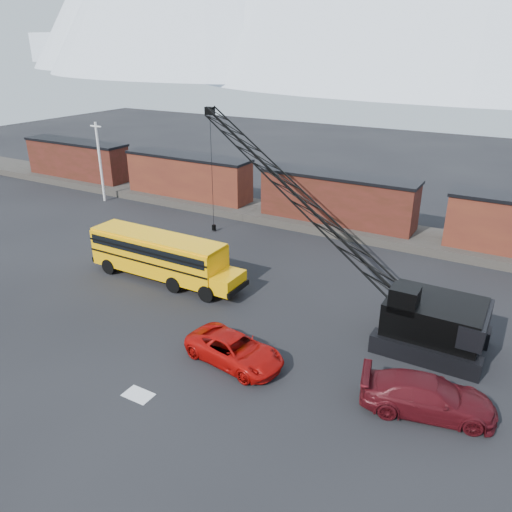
{
  "coord_description": "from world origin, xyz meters",
  "views": [
    {
      "loc": [
        14.63,
        -17.59,
        15.08
      ],
      "look_at": [
        0.53,
        6.96,
        3.0
      ],
      "focal_mm": 35.0,
      "sensor_mm": 36.0,
      "label": 1
    }
  ],
  "objects": [
    {
      "name": "ground",
      "position": [
        0.0,
        0.0,
        0.0
      ],
      "size": [
        160.0,
        160.0,
        0.0
      ],
      "primitive_type": "plane",
      "color": "black",
      "rests_on": "ground"
    },
    {
      "name": "gravel_berm",
      "position": [
        0.0,
        22.0,
        0.35
      ],
      "size": [
        120.0,
        5.0,
        0.7
      ],
      "primitive_type": "cube",
      "color": "#443F38",
      "rests_on": "ground"
    },
    {
      "name": "boxcar_west_far",
      "position": [
        -32.0,
        22.0,
        2.76
      ],
      "size": [
        13.7,
        3.1,
        4.17
      ],
      "color": "#541D17",
      "rests_on": "gravel_berm"
    },
    {
      "name": "boxcar_west_near",
      "position": [
        -16.0,
        22.0,
        2.76
      ],
      "size": [
        13.7,
        3.1,
        4.17
      ],
      "color": "#4D1E16",
      "rests_on": "gravel_berm"
    },
    {
      "name": "boxcar_mid",
      "position": [
        0.0,
        22.0,
        2.76
      ],
      "size": [
        13.7,
        3.1,
        4.17
      ],
      "color": "#541D17",
      "rests_on": "gravel_berm"
    },
    {
      "name": "utility_pole",
      "position": [
        -24.0,
        18.0,
        4.15
      ],
      "size": [
        1.4,
        0.24,
        8.0
      ],
      "color": "silver",
      "rests_on": "ground"
    },
    {
      "name": "snow_patch",
      "position": [
        0.5,
        -4.0,
        0.01
      ],
      "size": [
        1.4,
        0.9,
        0.02
      ],
      "primitive_type": "cube",
      "color": "silver",
      "rests_on": "ground"
    },
    {
      "name": "school_bus",
      "position": [
        -6.48,
        6.29,
        1.79
      ],
      "size": [
        11.65,
        2.65,
        3.19
      ],
      "color": "#FBAC05",
      "rests_on": "ground"
    },
    {
      "name": "red_pickup",
      "position": [
        3.01,
        0.47,
        0.74
      ],
      "size": [
        5.63,
        3.22,
        1.48
      ],
      "primitive_type": "imported",
      "rotation": [
        0.0,
        0.0,
        1.42
      ],
      "color": "#B10B08",
      "rests_on": "ground"
    },
    {
      "name": "maroon_suv",
      "position": [
        12.35,
        1.51,
        0.84
      ],
      "size": [
        6.2,
        3.68,
        1.68
      ],
      "primitive_type": "imported",
      "rotation": [
        0.0,
        0.0,
        1.81
      ],
      "color": "#4B0D13",
      "rests_on": "ground"
    },
    {
      "name": "crawler_crane",
      "position": [
        0.5,
        11.44,
        6.25
      ],
      "size": [
        23.53,
        11.74,
        10.68
      ],
      "color": "black",
      "rests_on": "ground"
    }
  ]
}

